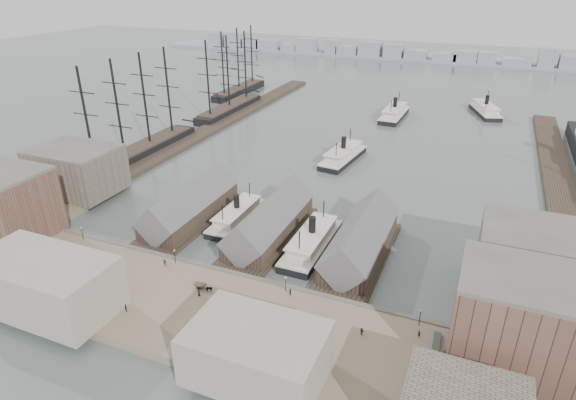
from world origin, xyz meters
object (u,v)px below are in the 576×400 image
at_px(tram, 434,358).
at_px(horse_cart_center, 206,288).
at_px(horse_cart_left, 68,261).
at_px(horse_cart_right, 293,340).
at_px(ferry_docked_west, 237,215).

relative_size(tram, horse_cart_center, 2.33).
xyz_separation_m(horse_cart_left, horse_cart_right, (62.76, -4.50, -0.05)).
distance_m(tram, horse_cart_left, 88.93).
xyz_separation_m(ferry_docked_west, horse_cart_center, (11.18, -35.70, 0.62)).
xyz_separation_m(tram, horse_cart_center, (-51.02, 3.93, -1.29)).
xyz_separation_m(ferry_docked_west, horse_cart_right, (36.04, -43.86, 0.59)).
relative_size(tram, horse_cart_right, 2.44).
relative_size(horse_cart_center, horse_cart_right, 1.05).
height_order(ferry_docked_west, horse_cart_right, ferry_docked_west).
bearing_deg(horse_cart_right, tram, -106.34).
relative_size(ferry_docked_west, horse_cart_right, 5.52).
xyz_separation_m(ferry_docked_west, horse_cart_left, (-26.72, -39.36, 0.63)).
bearing_deg(horse_cart_center, horse_cart_left, 85.55).
distance_m(horse_cart_center, horse_cart_right, 26.17).
height_order(ferry_docked_west, tram, ferry_docked_west).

